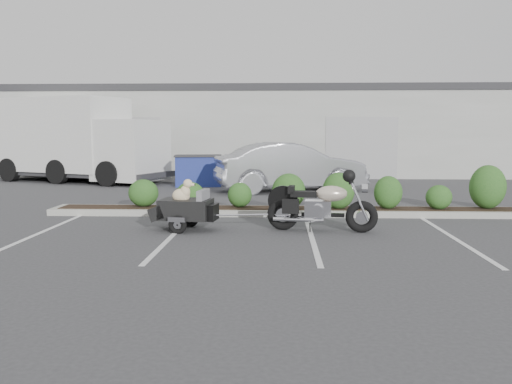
{
  "coord_description": "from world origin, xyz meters",
  "views": [
    {
      "loc": [
        0.58,
        -10.9,
        2.04
      ],
      "look_at": [
        0.08,
        0.4,
        0.75
      ],
      "focal_mm": 38.0,
      "sensor_mm": 36.0,
      "label": 1
    }
  ],
  "objects_px": {
    "dumpster": "(198,170)",
    "sedan": "(290,167)",
    "motorcycle": "(321,206)",
    "pet_trailer": "(185,208)",
    "delivery_truck": "(81,142)"
  },
  "relations": [
    {
      "from": "pet_trailer",
      "to": "delivery_truck",
      "type": "bearing_deg",
      "value": 128.07
    },
    {
      "from": "pet_trailer",
      "to": "dumpster",
      "type": "xyz_separation_m",
      "value": [
        -1.06,
        8.89,
        0.13
      ]
    },
    {
      "from": "motorcycle",
      "to": "sedan",
      "type": "distance_m",
      "value": 7.28
    },
    {
      "from": "sedan",
      "to": "dumpster",
      "type": "height_order",
      "value": "sedan"
    },
    {
      "from": "motorcycle",
      "to": "delivery_truck",
      "type": "bearing_deg",
      "value": 138.21
    },
    {
      "from": "sedan",
      "to": "dumpster",
      "type": "distance_m",
      "value": 3.75
    },
    {
      "from": "delivery_truck",
      "to": "pet_trailer",
      "type": "bearing_deg",
      "value": -38.98
    },
    {
      "from": "motorcycle",
      "to": "dumpster",
      "type": "distance_m",
      "value": 9.71
    },
    {
      "from": "motorcycle",
      "to": "sedan",
      "type": "relative_size",
      "value": 0.45
    },
    {
      "from": "pet_trailer",
      "to": "sedan",
      "type": "height_order",
      "value": "sedan"
    },
    {
      "from": "sedan",
      "to": "delivery_truck",
      "type": "distance_m",
      "value": 8.89
    },
    {
      "from": "dumpster",
      "to": "sedan",
      "type": "bearing_deg",
      "value": -33.77
    },
    {
      "from": "motorcycle",
      "to": "dumpster",
      "type": "relative_size",
      "value": 1.2
    },
    {
      "from": "motorcycle",
      "to": "sedan",
      "type": "bearing_deg",
      "value": 101.93
    },
    {
      "from": "pet_trailer",
      "to": "sedan",
      "type": "relative_size",
      "value": 0.36
    }
  ]
}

